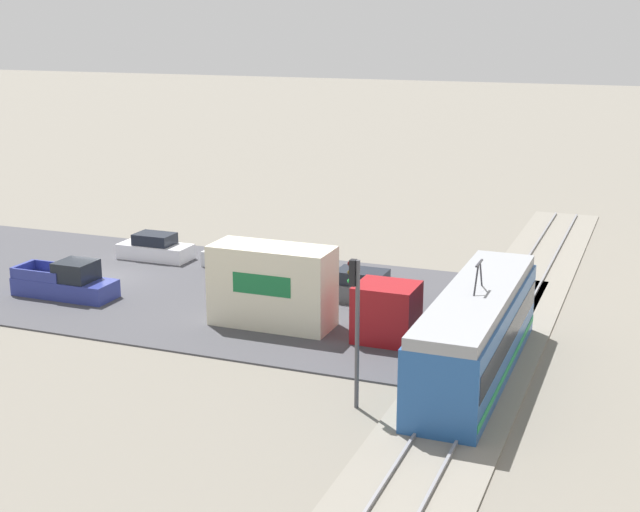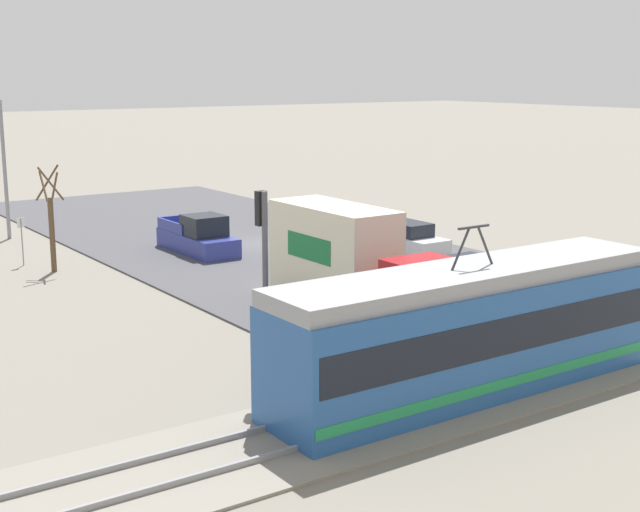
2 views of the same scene
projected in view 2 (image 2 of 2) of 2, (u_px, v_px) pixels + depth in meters
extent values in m
plane|color=slate|center=(258.00, 246.00, 45.47)|extent=(320.00, 320.00, 0.00)
cube|color=#424247|center=(258.00, 245.00, 45.46)|extent=(16.31, 45.20, 0.08)
cube|color=gray|center=(607.00, 352.00, 28.13)|extent=(52.32, 4.40, 0.08)
cube|color=gray|center=(588.00, 343.00, 28.68)|extent=(51.27, 0.10, 0.14)
cube|color=gray|center=(626.00, 355.00, 27.52)|extent=(51.27, 0.10, 0.14)
cube|color=#235193|center=(470.00, 337.00, 24.45)|extent=(12.32, 2.74, 3.05)
cube|color=black|center=(470.00, 324.00, 24.38)|extent=(11.95, 2.77, 1.02)
cube|color=#1E844C|center=(469.00, 369.00, 24.64)|extent=(12.20, 2.78, 0.29)
cube|color=gray|center=(472.00, 275.00, 24.10)|extent=(12.32, 2.52, 0.44)
cylinder|color=#2D2D33|center=(485.00, 245.00, 24.19)|extent=(0.66, 0.07, 1.15)
cylinder|color=#2D2D33|center=(461.00, 249.00, 23.69)|extent=(0.66, 0.07, 1.15)
cube|color=#2D2D33|center=(474.00, 227.00, 23.83)|extent=(1.10, 0.08, 0.06)
cube|color=maroon|center=(430.00, 299.00, 29.45)|extent=(2.31, 2.65, 2.54)
cube|color=beige|center=(334.00, 254.00, 33.73)|extent=(2.31, 5.63, 3.73)
cube|color=#196B38|center=(309.00, 248.00, 33.00)|extent=(0.02, 2.81, 0.93)
cube|color=navy|center=(198.00, 243.00, 43.43)|extent=(1.91, 5.34, 0.92)
cube|color=black|center=(204.00, 225.00, 42.64)|extent=(1.76, 1.81, 0.99)
cube|color=navy|center=(171.00, 226.00, 43.70)|extent=(0.11, 2.67, 0.53)
cube|color=navy|center=(203.00, 223.00, 44.68)|extent=(0.11, 2.67, 0.53)
cube|color=navy|center=(174.00, 221.00, 45.35)|extent=(1.76, 0.21, 0.53)
cube|color=red|center=(160.00, 231.00, 45.09)|extent=(0.14, 0.04, 0.18)
cube|color=silver|center=(407.00, 244.00, 43.23)|extent=(1.78, 4.48, 0.87)
cube|color=black|center=(407.00, 228.00, 43.07)|extent=(1.53, 2.33, 0.64)
cube|color=silver|center=(335.00, 228.00, 47.56)|extent=(1.81, 4.31, 0.87)
cube|color=black|center=(335.00, 214.00, 47.40)|extent=(1.56, 2.24, 0.64)
cube|color=#4C5156|center=(477.00, 286.00, 34.69)|extent=(1.86, 4.79, 0.89)
cube|color=black|center=(478.00, 267.00, 34.53)|extent=(1.60, 2.49, 0.65)
cylinder|color=#47474C|center=(266.00, 293.00, 24.43)|extent=(0.16, 0.16, 5.58)
cube|color=black|center=(261.00, 208.00, 24.11)|extent=(0.28, 0.22, 0.95)
sphere|color=#390606|center=(259.00, 196.00, 24.14)|extent=(0.18, 0.18, 0.18)
sphere|color=#3C2C06|center=(259.00, 208.00, 24.20)|extent=(0.18, 0.18, 0.18)
sphere|color=green|center=(259.00, 219.00, 24.27)|extent=(0.18, 0.18, 0.18)
cylinder|color=brown|center=(52.00, 235.00, 39.23)|extent=(0.24, 0.24, 3.32)
cylinder|color=brown|center=(43.00, 186.00, 38.64)|extent=(0.09, 0.93, 1.27)
cylinder|color=brown|center=(51.00, 184.00, 38.56)|extent=(1.12, 0.09, 1.55)
cylinder|color=brown|center=(55.00, 185.00, 38.92)|extent=(0.09, 0.93, 1.27)
cylinder|color=brown|center=(47.00, 183.00, 38.96)|extent=(1.12, 0.09, 1.55)
cylinder|color=gray|center=(5.00, 170.00, 46.60)|extent=(0.20, 0.20, 7.28)
cylinder|color=gray|center=(22.00, 242.00, 40.65)|extent=(0.06, 0.06, 2.20)
cube|color=white|center=(21.00, 223.00, 40.49)|extent=(0.32, 0.02, 0.44)
cube|color=red|center=(21.00, 223.00, 40.50)|extent=(0.31, 0.01, 0.10)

